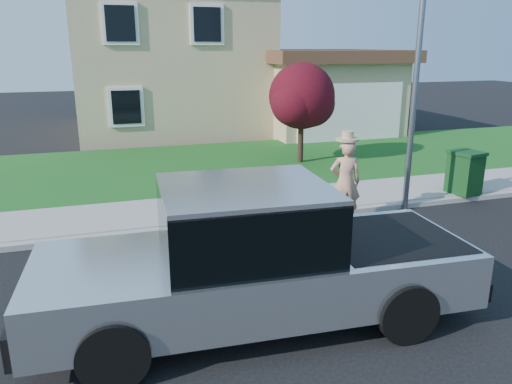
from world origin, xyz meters
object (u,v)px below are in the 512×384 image
ornamental_tree (303,99)px  pickup_truck (255,260)px  street_lamp (418,72)px  trash_bin (465,172)px  woman (345,181)px

ornamental_tree → pickup_truck: bearing=-116.3°
pickup_truck → ornamental_tree: (4.43, 8.95, 1.21)m
ornamental_tree → street_lamp: size_ratio=0.56×
street_lamp → ornamental_tree: bearing=96.7°
trash_bin → street_lamp: (-1.96, -0.41, 2.57)m
ornamental_tree → trash_bin: 5.65m
pickup_truck → trash_bin: pickup_truck is taller
pickup_truck → woman: size_ratio=3.04×
trash_bin → ornamental_tree: bearing=106.1°
street_lamp → pickup_truck: bearing=-143.2°
pickup_truck → trash_bin: size_ratio=5.75×
ornamental_tree → trash_bin: ornamental_tree is taller
woman → trash_bin: size_ratio=1.89×
pickup_truck → trash_bin: 8.10m
woman → ornamental_tree: bearing=-88.9°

